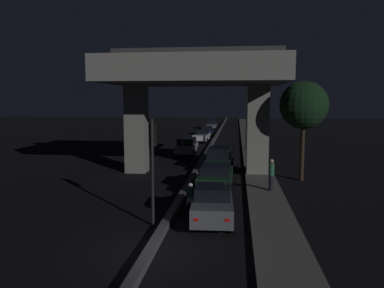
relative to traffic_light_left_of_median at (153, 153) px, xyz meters
The scene contains 16 objects.
ground_plane 4.30m from the traffic_light_left_of_median, 78.88° to the right, with size 200.00×200.00×0.00m, color black.
median_divider 32.22m from the traffic_light_left_of_median, 88.97° to the left, with size 0.35×126.00×0.28m, color #4C4C51.
sidewalk_right 25.78m from the traffic_light_left_of_median, 78.45° to the left, with size 2.01×126.00×0.16m, color #5B5956.
elevated_overpass 12.13m from the traffic_light_left_of_median, 87.15° to the left, with size 12.34×9.70×9.00m.
traffic_light_left_of_median is the anchor object (origin of this frame).
street_lamp 25.02m from the traffic_light_left_of_median, 80.46° to the left, with size 2.58×0.32×7.12m.
car_grey_lead 3.45m from the traffic_light_left_of_median, 15.07° to the left, with size 2.02×4.17×1.64m.
car_dark_green_second 7.16m from the traffic_light_left_of_median, 70.11° to the left, with size 2.10×4.56×1.55m.
car_dark_green_third 13.58m from the traffic_light_left_of_median, 80.61° to the left, with size 2.16×4.77×1.68m.
car_silver_lead_oncoming 20.75m from the traffic_light_left_of_median, 93.65° to the left, with size 1.96×4.44×1.66m.
car_white_second_oncoming 32.13m from the traffic_light_left_of_median, 91.63° to the left, with size 2.07×4.43×1.50m.
car_dark_blue_third_oncoming 41.62m from the traffic_light_left_of_median, 91.41° to the left, with size 1.98×3.97×1.38m.
car_grey_fourth_oncoming 53.51m from the traffic_light_left_of_median, 91.13° to the left, with size 1.87×4.33×1.67m.
motorcycle_white_filtering_near 3.63m from the traffic_light_left_of_median, 59.83° to the left, with size 0.32×1.70×1.36m.
pedestrian_on_sidewalk 8.49m from the traffic_light_left_of_median, 48.21° to the left, with size 0.32×0.32×1.82m.
roadside_tree_kerbside_near 12.74m from the traffic_light_left_of_median, 51.73° to the left, with size 3.13×3.13×6.56m.
Camera 1 is at (2.91, -12.31, 5.32)m, focal length 35.00 mm.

